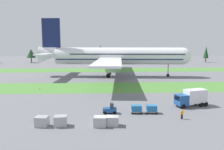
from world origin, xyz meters
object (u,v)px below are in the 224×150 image
Objects in this scene: airliner at (115,56)px; uld_container_0 at (60,121)px; cargo_dolly_lead at (136,109)px; uld_container_2 at (100,122)px; uld_container_3 at (112,121)px; baggage_tug at (110,109)px; ground_crew_marshaller at (182,114)px; taxiway_marker_0 at (119,91)px; uld_container_1 at (42,121)px; cargo_dolly_second at (152,109)px; taxiway_marker_1 at (40,89)px; catering_truck at (191,97)px.

airliner reaches higher than uld_container_0.
uld_container_2 is (-6.88, -6.61, -0.11)m from cargo_dolly_lead.
uld_container_3 is (-3.37, -54.79, -7.50)m from airliner.
baggage_tug is 1.52× the size of ground_crew_marshaller.
uld_container_0 is at bearing -113.99° from taxiway_marker_0.
baggage_tug is 1.32× the size of uld_container_0.
uld_container_1 is (-23.80, -2.51, -0.14)m from ground_crew_marshaller.
uld_container_0 is 3.35× the size of taxiway_marker_0.
uld_container_1 is at bearing 178.70° from uld_container_3.
uld_container_3 reaches higher than cargo_dolly_lead.
baggage_tug is 7.02m from uld_container_2.
cargo_dolly_second is 9.97m from uld_container_3.
cargo_dolly_lead is at bearing 90.00° from cargo_dolly_second.
cargo_dolly_second is at bearing 20.64° from uld_container_0.
taxiway_marker_1 is at bearing 120.60° from uld_container_2.
uld_container_2 is (6.37, -0.43, -0.04)m from uld_container_0.
uld_container_3 reaches higher than taxiway_marker_1.
catering_truck is 9.32m from ground_crew_marshaller.
uld_container_0 reaches higher than cargo_dolly_lead.
uld_container_1 is (-16.24, -6.10, -0.11)m from cargo_dolly_lead.
baggage_tug is at bearing 37.62° from uld_container_0.
catering_truck is 20.75m from taxiway_marker_0.
catering_truck reaches higher than uld_container_0.
taxiway_marker_0 is (-9.48, 22.87, -0.65)m from ground_crew_marshaller.
cargo_dolly_second is at bearing 38.94° from uld_container_3.
airliner is 49.01m from cargo_dolly_lead.
cargo_dolly_lead is 8.37m from ground_crew_marshaller.
uld_container_1 is at bearing 176.89° from uld_container_2.
uld_container_3 reaches higher than cargo_dolly_second.
baggage_tug reaches higher than taxiway_marker_1.
ground_crew_marshaller is (12.58, -3.76, 0.13)m from baggage_tug.
taxiway_marker_1 is (-22.77, 4.24, -0.07)m from taxiway_marker_0.
baggage_tug reaches higher than cargo_dolly_second.
uld_container_2 is 3.35× the size of taxiway_marker_0.
cargo_dolly_second is at bearing 17.43° from uld_container_1.
cargo_dolly_lead is at bearing 20.59° from uld_container_1.
uld_container_0 is at bearing 129.47° from baggage_tug.
airliner is at bearing 3.61° from cargo_dolly_lead.
airliner is 33.29× the size of cargo_dolly_second.
cargo_dolly_second is 17.26m from uld_container_0.
taxiway_marker_0 reaches higher than taxiway_marker_1.
uld_container_3 is at bearing 106.71° from catering_truck.
taxiway_marker_1 is (-11.45, 29.69, -0.63)m from uld_container_0.
uld_container_3 is (-17.23, -10.68, -1.17)m from catering_truck.
uld_container_1 is 1.00× the size of uld_container_3.
ground_crew_marshaller is at bearing -125.11° from cargo_dolly_second.
cargo_dolly_second is 10.50m from catering_truck.
baggage_tug is 4.42× the size of taxiway_marker_0.
cargo_dolly_second is (7.92, -0.26, 0.10)m from baggage_tug.
uld_container_0 is 8.39m from uld_container_3.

